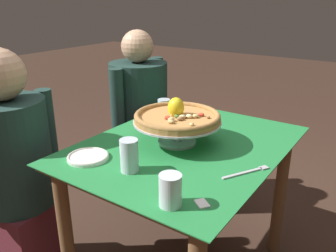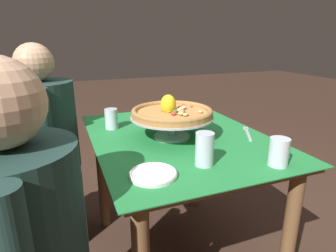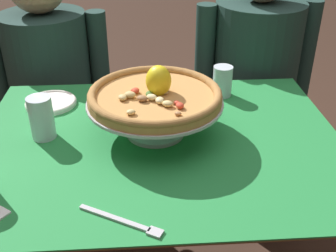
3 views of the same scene
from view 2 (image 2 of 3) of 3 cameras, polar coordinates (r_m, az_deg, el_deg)
The scene contains 10 objects.
dining_table at distance 1.41m, azimuth 2.03°, elevation -6.79°, with size 1.04×0.80×0.72m.
pizza_stand at distance 1.31m, azimuth 0.81°, elevation 0.89°, with size 0.39×0.39×0.11m.
pizza at distance 1.30m, azimuth 0.79°, elevation 2.89°, with size 0.38×0.38×0.10m.
water_glass_back_right at distance 1.48m, azimuth -11.37°, elevation 1.16°, with size 0.07×0.07×0.10m.
water_glass_side_left at distance 1.05m, azimuth 7.38°, elevation -5.11°, with size 0.07×0.07×0.13m.
water_glass_front_left at distance 1.12m, azimuth 21.46°, elevation -5.21°, with size 0.07×0.07×0.11m.
side_plate at distance 0.98m, azimuth -3.03°, elevation -9.64°, with size 0.17×0.17×0.02m.
dinner_fork at distance 1.45m, azimuth 15.77°, elevation -1.32°, with size 0.19×0.12×0.01m.
sugar_packet at distance 1.22m, azimuth 22.13°, elevation -5.51°, with size 0.05×0.04×0.01m, color white.
diner_right at distance 1.73m, azimuth -23.37°, elevation -4.73°, with size 0.52×0.39×1.15m.
Camera 2 is at (-1.18, 0.51, 1.18)m, focal length 30.15 mm.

